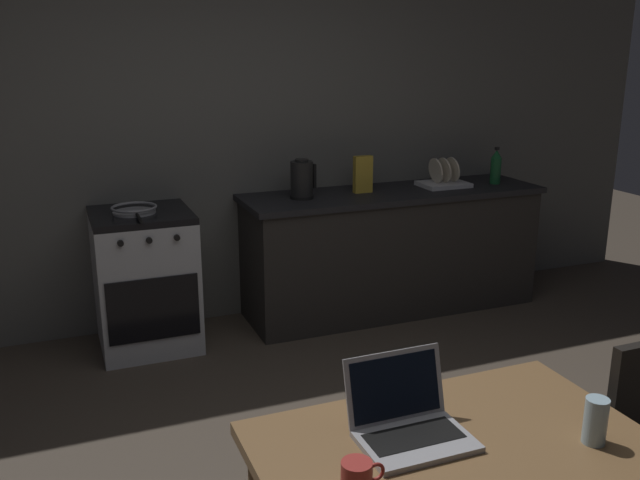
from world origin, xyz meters
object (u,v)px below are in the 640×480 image
Objects in this scene: frying_pan at (134,209)px; bottle at (496,167)px; electric_kettle at (302,180)px; coffee_mug at (357,478)px; laptop at (409,423)px; dining_table at (459,474)px; stove_oven at (145,280)px; drinking_glass at (595,421)px; dish_rack at (444,180)px; cereal_box at (363,174)px.

bottle is at bearing -0.49° from frying_pan.
electric_kettle reaches higher than coffee_mug.
frying_pan is (-0.44, 2.63, 0.10)m from laptop.
coffee_mug is (-2.41, -2.80, -0.20)m from bottle.
electric_kettle is (0.65, 2.66, 0.20)m from laptop.
dining_table is 3.58× the size of laptop.
electric_kettle is at bearing 0.13° from stove_oven.
coffee_mug is 0.87× the size of drinking_glass.
stove_oven is 2.87m from coffee_mug.
bottle is (2.56, -0.05, 0.57)m from stove_oven.
frying_pan is at bearing 92.11° from laptop.
drinking_glass is 3.15m from dish_rack.
drinking_glass is 2.98m from cereal_box.
drinking_glass is (0.73, -0.04, 0.02)m from coffee_mug.
coffee_mug is at bearing -86.94° from stove_oven.
dish_rack is at bearing -1.80° from cereal_box.
dish_rack is (1.64, 2.77, 0.25)m from dining_table.
bottle is 3.70m from coffee_mug.
dish_rack reaches higher than frying_pan.
drinking_glass is at bearing -17.11° from dining_table.
drinking_glass reaches higher than stove_oven.
bottle is 0.79× the size of dish_rack.
stove_oven is 3.34× the size of electric_kettle.
coffee_mug is at bearing -115.40° from cereal_box.
frying_pan reaches higher than drinking_glass.
dining_table is 3.37× the size of dish_rack.
drinking_glass reaches higher than dining_table.
bottle reaches higher than dish_rack.
laptop is 1.25× the size of cereal_box.
laptop is 2.75m from electric_kettle.
drinking_glass is at bearing -72.11° from frying_pan.
laptop is at bearing -112.50° from cereal_box.
electric_kettle is (0.55, 2.77, 0.33)m from dining_table.
coffee_mug is at bearing -167.78° from dining_table.
frying_pan reaches higher than stove_oven.
cereal_box is at bearing 64.60° from coffee_mug.
stove_oven is 2.59× the size of dish_rack.
stove_oven is 3.04m from drinking_glass.
dining_table is at bearing -78.66° from frying_pan.
coffee_mug is 3.18m from cereal_box.
laptop reaches higher than stove_oven.
stove_oven is 6.36× the size of drinking_glass.
coffee_mug is at bearing -150.72° from laptop.
dish_rack reaches higher than coffee_mug.
laptop is 3.39m from bottle.
dish_rack is at bearing 173.04° from bottle.
drinking_glass is at bearing -2.87° from coffee_mug.
frying_pan is at bearing 93.87° from coffee_mug.
electric_kettle is at bearing 78.85° from dining_table.
stove_oven is at bearing 178.94° from bottle.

